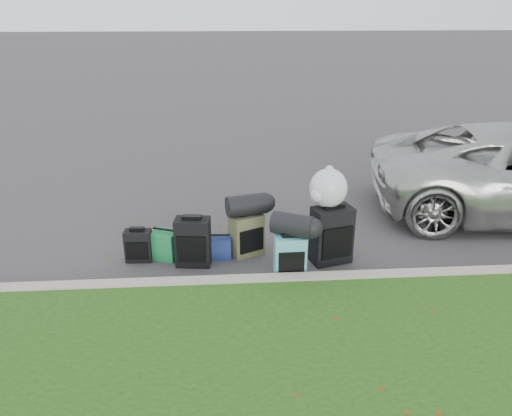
{
  "coord_description": "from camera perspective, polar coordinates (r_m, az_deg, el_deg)",
  "views": [
    {
      "loc": [
        -0.55,
        -6.16,
        3.17
      ],
      "look_at": [
        -0.1,
        0.2,
        0.55
      ],
      "focal_mm": 35.0,
      "sensor_mm": 36.0,
      "label": 1
    }
  ],
  "objects": [
    {
      "name": "suitcase_large_black_right",
      "position": [
        6.57,
        8.62,
        -3.06
      ],
      "size": [
        0.57,
        0.43,
        0.76
      ],
      "primitive_type": "cube",
      "rotation": [
        0.0,
        0.0,
        0.26
      ],
      "color": "black",
      "rests_on": "ground"
    },
    {
      "name": "ground",
      "position": [
        6.95,
        0.94,
        -4.8
      ],
      "size": [
        120.0,
        120.0,
        0.0
      ],
      "primitive_type": "plane",
      "color": "#383535",
      "rests_on": "ground"
    },
    {
      "name": "suitcase_small_black",
      "position": [
        6.76,
        -13.28,
        -4.21
      ],
      "size": [
        0.36,
        0.21,
        0.43
      ],
      "primitive_type": "cube",
      "rotation": [
        0.0,
        0.0,
        -0.06
      ],
      "color": "black",
      "rests_on": "ground"
    },
    {
      "name": "curb",
      "position": [
        6.04,
        1.77,
        -8.48
      ],
      "size": [
        120.0,
        0.18,
        0.15
      ],
      "primitive_type": "cube",
      "color": "#9E937F",
      "rests_on": "ground"
    },
    {
      "name": "suitcase_teal",
      "position": [
        6.2,
        3.91,
        -5.57
      ],
      "size": [
        0.39,
        0.24,
        0.55
      ],
      "primitive_type": "cube",
      "rotation": [
        0.0,
        0.0,
        0.02
      ],
      "color": "teal",
      "rests_on": "ground"
    },
    {
      "name": "tote_green",
      "position": [
        6.77,
        -10.37,
        -4.18
      ],
      "size": [
        0.41,
        0.37,
        0.38
      ],
      "primitive_type": "cube",
      "rotation": [
        0.0,
        0.0,
        -0.37
      ],
      "color": "#1A763C",
      "rests_on": "ground"
    },
    {
      "name": "tote_navy",
      "position": [
        6.71,
        -4.02,
        -4.52
      ],
      "size": [
        0.28,
        0.23,
        0.29
      ],
      "primitive_type": "cube",
      "rotation": [
        0.0,
        0.0,
        -0.05
      ],
      "color": "navy",
      "rests_on": "ground"
    },
    {
      "name": "trash_bag",
      "position": [
        6.38,
        8.27,
        2.26
      ],
      "size": [
        0.49,
        0.49,
        0.49
      ],
      "primitive_type": "sphere",
      "color": "silver",
      "rests_on": "suitcase_large_black_right"
    },
    {
      "name": "duffel_left",
      "position": [
        6.55,
        -1.06,
        0.35
      ],
      "size": [
        0.58,
        0.4,
        0.28
      ],
      "primitive_type": "cylinder",
      "rotation": [
        0.0,
        1.57,
        0.25
      ],
      "color": "black",
      "rests_on": "suitcase_olive"
    },
    {
      "name": "duffel_right",
      "position": [
        6.06,
        4.19,
        -1.92
      ],
      "size": [
        0.57,
        0.47,
        0.28
      ],
      "primitive_type": "cylinder",
      "rotation": [
        0.0,
        1.57,
        -0.47
      ],
      "color": "black",
      "rests_on": "suitcase_teal"
    },
    {
      "name": "suitcase_large_black_left",
      "position": [
        6.5,
        -7.21,
        -3.87
      ],
      "size": [
        0.47,
        0.31,
        0.64
      ],
      "primitive_type": "cube",
      "rotation": [
        0.0,
        0.0,
        -0.11
      ],
      "color": "black",
      "rests_on": "ground"
    },
    {
      "name": "suitcase_olive",
      "position": [
        6.72,
        -1.1,
        -3.07
      ],
      "size": [
        0.49,
        0.42,
        0.58
      ],
      "primitive_type": "cube",
      "rotation": [
        0.0,
        0.0,
        0.45
      ],
      "color": "#414127",
      "rests_on": "ground"
    }
  ]
}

